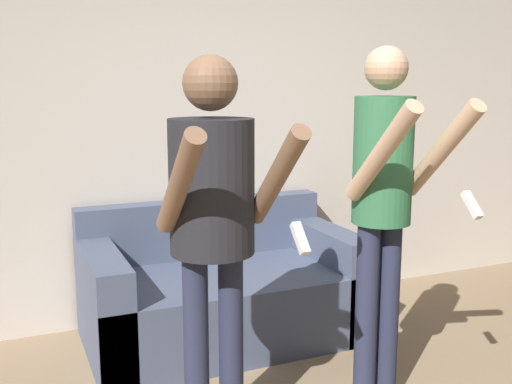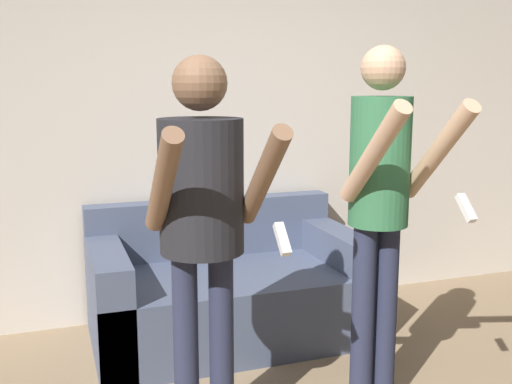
# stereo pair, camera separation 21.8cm
# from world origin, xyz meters

# --- Properties ---
(wall_back) EXTENTS (6.40, 0.06, 2.70)m
(wall_back) POSITION_xyz_m (0.00, 2.21, 1.35)
(wall_back) COLOR beige
(wall_back) RESTS_ON ground_plane
(couch) EXTENTS (1.68, 0.95, 0.83)m
(couch) POSITION_xyz_m (-0.12, 1.70, 0.29)
(couch) COLOR #4C5670
(couch) RESTS_ON ground_plane
(person_standing_left) EXTENTS (0.48, 0.65, 1.71)m
(person_standing_left) POSITION_xyz_m (-0.55, 0.61, 1.08)
(person_standing_left) COLOR #282D47
(person_standing_left) RESTS_ON ground_plane
(person_standing_right) EXTENTS (0.40, 0.62, 1.77)m
(person_standing_right) POSITION_xyz_m (0.31, 0.60, 1.08)
(person_standing_right) COLOR #282D47
(person_standing_right) RESTS_ON ground_plane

